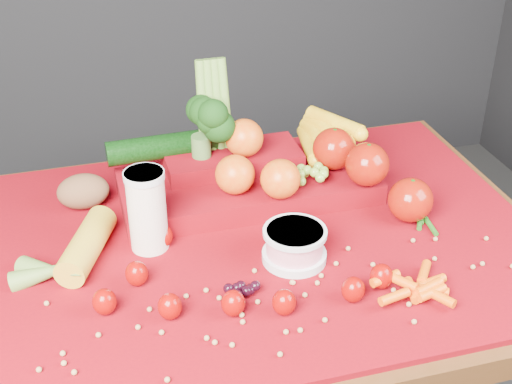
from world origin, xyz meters
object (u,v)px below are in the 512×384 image
object	(u,v)px
table	(259,281)
milk_glass	(147,208)
yogurt_bowl	(295,244)
produce_mound	(265,168)

from	to	relation	value
table	milk_glass	xyz separation A→B (m)	(-0.20, 0.03, 0.19)
table	yogurt_bowl	xyz separation A→B (m)	(0.04, -0.09, 0.14)
produce_mound	milk_glass	bearing A→B (deg)	-154.49
milk_glass	yogurt_bowl	size ratio (longest dim) A/B	1.36
table	milk_glass	distance (m)	0.28
yogurt_bowl	table	bearing A→B (deg)	116.25
milk_glass	produce_mound	world-z (taller)	produce_mound
table	produce_mound	distance (m)	0.23
table	yogurt_bowl	distance (m)	0.17
yogurt_bowl	produce_mound	bearing A→B (deg)	86.95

